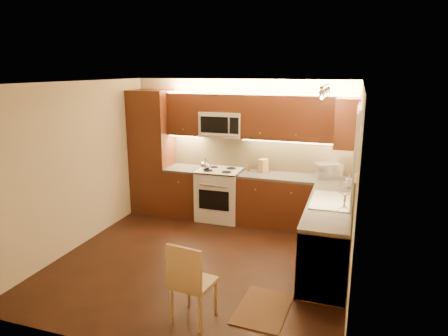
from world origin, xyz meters
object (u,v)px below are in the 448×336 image
(stove, at_px, (220,194))
(dining_chair, at_px, (194,281))
(microwave, at_px, (222,124))
(kettle, at_px, (206,164))
(soap_bottle, at_px, (349,181))
(toaster_oven, at_px, (327,170))
(knife_block, at_px, (263,166))
(sink, at_px, (331,196))

(stove, relative_size, dining_chair, 0.99)
(microwave, bearing_deg, kettle, -134.63)
(soap_bottle, height_order, dining_chair, soap_bottle)
(kettle, distance_m, toaster_oven, 2.10)
(knife_block, bearing_deg, dining_chair, -68.61)
(stove, height_order, toaster_oven, toaster_oven)
(toaster_oven, relative_size, soap_bottle, 2.13)
(toaster_oven, distance_m, knife_block, 1.10)
(kettle, distance_m, knife_block, 1.02)
(microwave, distance_m, dining_chair, 3.44)
(microwave, relative_size, knife_block, 3.24)
(kettle, bearing_deg, microwave, 29.07)
(knife_block, bearing_deg, microwave, -156.67)
(stove, distance_m, dining_chair, 3.07)
(stove, height_order, kettle, kettle)
(microwave, height_order, knife_block, microwave)
(knife_block, distance_m, soap_bottle, 1.54)
(sink, xyz_separation_m, soap_bottle, (0.21, 0.79, 0.02))
(microwave, height_order, kettle, microwave)
(sink, distance_m, knife_block, 1.78)
(knife_block, bearing_deg, kettle, -143.60)
(microwave, distance_m, kettle, 0.77)
(toaster_oven, xyz_separation_m, knife_block, (-1.10, 0.03, -0.01))
(kettle, xyz_separation_m, knife_block, (0.99, 0.25, -0.01))
(dining_chair, bearing_deg, kettle, 116.57)
(toaster_oven, height_order, soap_bottle, toaster_oven)
(stove, relative_size, toaster_oven, 2.21)
(dining_chair, bearing_deg, sink, 63.78)
(kettle, height_order, knife_block, kettle)
(dining_chair, bearing_deg, stove, 111.84)
(kettle, height_order, soap_bottle, kettle)
(toaster_oven, bearing_deg, sink, -108.14)
(knife_block, height_order, dining_chair, knife_block)
(sink, height_order, toaster_oven, toaster_oven)
(microwave, xyz_separation_m, kettle, (-0.23, -0.24, -0.69))
(stove, xyz_separation_m, microwave, (0.00, 0.14, 1.26))
(toaster_oven, bearing_deg, microwave, 154.97)
(sink, distance_m, dining_chair, 2.32)
(microwave, distance_m, sink, 2.48)
(kettle, bearing_deg, stove, 7.17)
(soap_bottle, bearing_deg, dining_chair, -130.93)
(microwave, bearing_deg, toaster_oven, -0.39)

